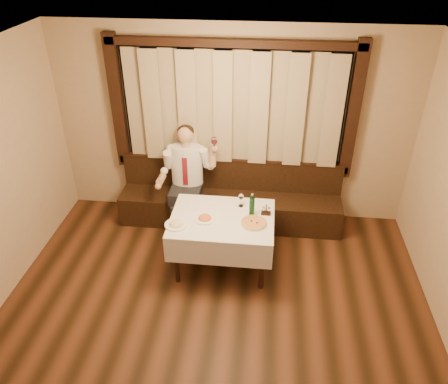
# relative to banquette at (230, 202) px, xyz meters

# --- Properties ---
(room) EXTENTS (5.01, 6.01, 2.81)m
(room) POSITION_rel_banquette_xyz_m (-0.00, -1.75, 1.19)
(room) COLOR black
(room) RESTS_ON ground
(banquette) EXTENTS (3.20, 0.61, 0.94)m
(banquette) POSITION_rel_banquette_xyz_m (0.00, 0.00, 0.00)
(banquette) COLOR black
(banquette) RESTS_ON ground
(dining_table) EXTENTS (1.27, 0.97, 0.76)m
(dining_table) POSITION_rel_banquette_xyz_m (0.00, -1.02, 0.34)
(dining_table) COLOR black
(dining_table) RESTS_ON ground
(pizza) EXTENTS (0.33, 0.33, 0.03)m
(pizza) POSITION_rel_banquette_xyz_m (0.39, -1.11, 0.46)
(pizza) COLOR white
(pizza) RESTS_ON dining_table
(pasta_red) EXTENTS (0.26, 0.26, 0.09)m
(pasta_red) POSITION_rel_banquette_xyz_m (-0.21, -1.08, 0.48)
(pasta_red) COLOR white
(pasta_red) RESTS_ON dining_table
(pasta_cream) EXTENTS (0.27, 0.27, 0.09)m
(pasta_cream) POSITION_rel_banquette_xyz_m (-0.53, -1.24, 0.48)
(pasta_cream) COLOR white
(pasta_cream) RESTS_ON dining_table
(green_bottle) EXTENTS (0.06, 0.06, 0.30)m
(green_bottle) POSITION_rel_banquette_xyz_m (0.35, -0.92, 0.57)
(green_bottle) COLOR #0D3D1B
(green_bottle) RESTS_ON dining_table
(table_wine_glass) EXTENTS (0.07, 0.07, 0.18)m
(table_wine_glass) POSITION_rel_banquette_xyz_m (0.21, -0.75, 0.58)
(table_wine_glass) COLOR white
(table_wine_glass) RESTS_ON dining_table
(cruet_caddy) EXTENTS (0.12, 0.06, 0.13)m
(cruet_caddy) POSITION_rel_banquette_xyz_m (0.53, -0.90, 0.49)
(cruet_caddy) COLOR black
(cruet_caddy) RESTS_ON dining_table
(seated_man) EXTENTS (0.84, 0.63, 1.50)m
(seated_man) POSITION_rel_banquette_xyz_m (-0.61, -0.09, 0.55)
(seated_man) COLOR black
(seated_man) RESTS_ON ground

